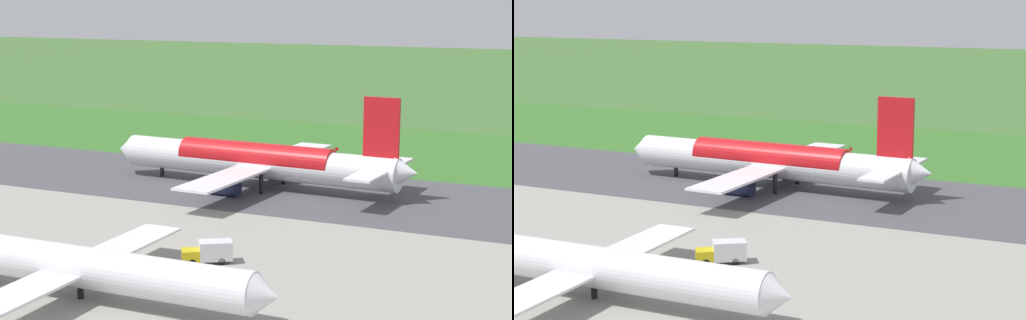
{
  "view_description": "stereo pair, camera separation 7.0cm",
  "coord_description": "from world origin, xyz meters",
  "views": [
    {
      "loc": [
        -62.46,
        124.19,
        30.46
      ],
      "look_at": [
        -3.72,
        0.0,
        4.5
      ],
      "focal_mm": 60.85,
      "sensor_mm": 36.0,
      "label": 1
    },
    {
      "loc": [
        -62.53,
        124.16,
        30.46
      ],
      "look_at": [
        -3.72,
        0.0,
        4.5
      ],
      "focal_mm": 60.85,
      "sensor_mm": 36.0,
      "label": 2
    }
  ],
  "objects": [
    {
      "name": "ground_plane",
      "position": [
        0.0,
        0.0,
        0.0
      ],
      "size": [
        800.0,
        800.0,
        0.0
      ],
      "primitive_type": "plane",
      "color": "#3D662D"
    },
    {
      "name": "runway_asphalt",
      "position": [
        0.0,
        0.0,
        0.03
      ],
      "size": [
        600.0,
        33.03,
        0.06
      ],
      "primitive_type": "cube",
      "color": "#47474C",
      "rests_on": "ground"
    },
    {
      "name": "grass_verge_foreground",
      "position": [
        0.0,
        -31.83,
        0.02
      ],
      "size": [
        600.0,
        80.0,
        0.04
      ],
      "primitive_type": "cube",
      "color": "#346B27",
      "rests_on": "ground"
    },
    {
      "name": "airliner_main",
      "position": [
        -4.1,
        0.02,
        4.35
      ],
      "size": [
        54.1,
        44.21,
        15.88
      ],
      "color": "white",
      "rests_on": "ground"
    },
    {
      "name": "airliner_parked_mid",
      "position": [
        -9.83,
        55.46,
        3.52
      ],
      "size": [
        44.1,
        35.98,
        12.91
      ],
      "color": "white",
      "rests_on": "ground"
    },
    {
      "name": "service_truck_baggage",
      "position": [
        -16.31,
        39.2,
        1.4
      ],
      "size": [
        6.07,
        5.1,
        2.65
      ],
      "color": "gold",
      "rests_on": "ground"
    },
    {
      "name": "no_stopping_sign",
      "position": [
        -7.5,
        -27.56,
        1.5
      ],
      "size": [
        0.6,
        0.1,
        2.52
      ],
      "color": "slate",
      "rests_on": "ground"
    },
    {
      "name": "traffic_cone_orange",
      "position": [
        -1.6,
        -30.43,
        0.28
      ],
      "size": [
        0.4,
        0.4,
        0.55
      ],
      "primitive_type": "cone",
      "color": "orange",
      "rests_on": "ground"
    }
  ]
}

